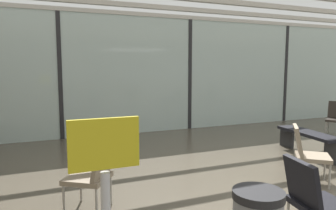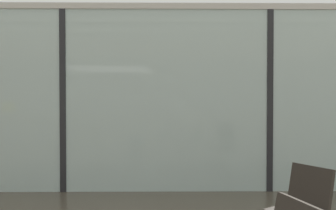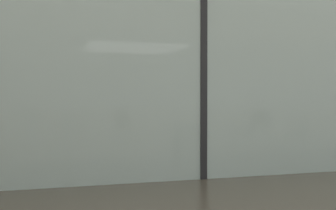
{
  "view_description": "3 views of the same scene",
  "coord_description": "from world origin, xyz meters",
  "views": [
    {
      "loc": [
        -4.06,
        -2.88,
        1.75
      ],
      "look_at": [
        -1.52,
        3.16,
        0.97
      ],
      "focal_mm": 33.75,
      "sensor_mm": 36.0,
      "label": 1
    },
    {
      "loc": [
        1.71,
        -0.64,
        1.58
      ],
      "look_at": [
        1.8,
        7.68,
        1.42
      ],
      "focal_mm": 36.77,
      "sensor_mm": 36.0,
      "label": 2
    },
    {
      "loc": [
        -2.23,
        -0.57,
        1.21
      ],
      "look_at": [
        -0.61,
        4.94,
        1.1
      ],
      "focal_mm": 44.72,
      "sensor_mm": 36.0,
      "label": 3
    }
  ],
  "objects": [
    {
      "name": "lounge_chair_0",
      "position": [
        3.14,
        2.88,
        0.49
      ],
      "size": [
        0.7,
        0.69,
        0.87
      ],
      "rotation": [
        0.0,
        0.0,
        5.28
      ],
      "color": "#28231E",
      "rests_on": "ground"
    },
    {
      "name": "window_mullion_2",
      "position": [
        3.5,
        5.2,
        1.54
      ],
      "size": [
        0.1,
        0.12,
        3.08
      ],
      "primitive_type": "cube",
      "color": "black",
      "rests_on": "ground"
    },
    {
      "name": "window_mullion_1",
      "position": [
        0.0,
        5.2,
        1.54
      ],
      "size": [
        0.1,
        0.12,
        3.08
      ],
      "primitive_type": "cube",
      "color": "black",
      "rests_on": "ground"
    },
    {
      "name": "glass_curtain_wall",
      "position": [
        0.0,
        5.2,
        1.54
      ],
      "size": [
        14.0,
        0.08,
        3.08
      ],
      "primitive_type": "cube",
      "color": "#A3B7B2",
      "rests_on": "ground"
    },
    {
      "name": "parked_airplane",
      "position": [
        0.52,
        11.56,
        2.14
      ],
      "size": [
        12.81,
        4.27,
        4.27
      ],
      "color": "silver",
      "rests_on": "ground"
    }
  ]
}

